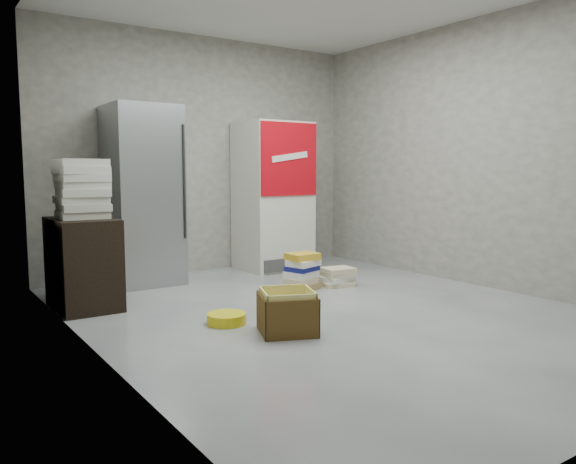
% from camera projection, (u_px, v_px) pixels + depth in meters
% --- Properties ---
extents(ground, '(5.00, 5.00, 0.00)m').
position_uv_depth(ground, '(333.00, 312.00, 4.85)').
color(ground, '#B3B3AE').
rests_on(ground, ground).
extents(room_shell, '(4.04, 5.04, 2.82)m').
position_uv_depth(room_shell, '(335.00, 101.00, 4.65)').
color(room_shell, '#ABA49A').
rests_on(room_shell, ground).
extents(steel_fridge, '(0.70, 0.72, 1.90)m').
position_uv_depth(steel_fridge, '(143.00, 196.00, 5.99)').
color(steel_fridge, '#A1A3A9').
rests_on(steel_fridge, ground).
extents(coke_cooler, '(0.80, 0.73, 1.80)m').
position_uv_depth(coke_cooler, '(273.00, 196.00, 6.92)').
color(coke_cooler, silver).
rests_on(coke_cooler, ground).
extents(wood_shelf, '(0.50, 0.80, 0.80)m').
position_uv_depth(wood_shelf, '(83.00, 263.00, 4.99)').
color(wood_shelf, black).
rests_on(wood_shelf, ground).
extents(supply_box_stack, '(0.43, 0.45, 0.52)m').
position_uv_depth(supply_box_stack, '(82.00, 189.00, 4.92)').
color(supply_box_stack, silver).
rests_on(supply_box_stack, wood_shelf).
extents(phonebook_stack_main, '(0.38, 0.34, 0.38)m').
position_uv_depth(phonebook_stack_main, '(302.00, 271.00, 5.76)').
color(phonebook_stack_main, '#9E7B4B').
rests_on(phonebook_stack_main, ground).
extents(phonebook_stack_side, '(0.38, 0.31, 0.20)m').
position_uv_depth(phonebook_stack_side, '(338.00, 277.00, 5.94)').
color(phonebook_stack_side, beige).
rests_on(phonebook_stack_side, ground).
extents(cardboard_box, '(0.53, 0.53, 0.33)m').
position_uv_depth(cardboard_box, '(287.00, 315.00, 4.23)').
color(cardboard_box, yellow).
rests_on(cardboard_box, ground).
extents(bucket_lid, '(0.38, 0.38, 0.08)m').
position_uv_depth(bucket_lid, '(227.00, 319.00, 4.49)').
color(bucket_lid, yellow).
rests_on(bucket_lid, ground).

